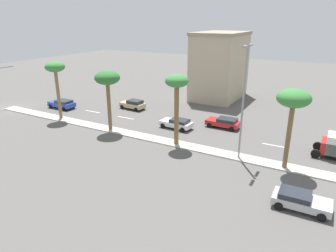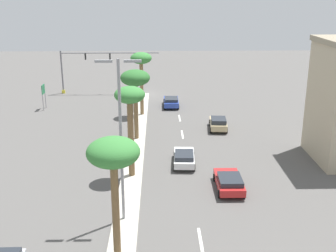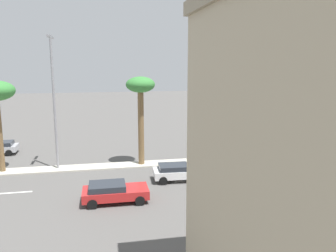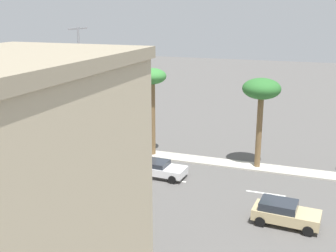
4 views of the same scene
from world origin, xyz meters
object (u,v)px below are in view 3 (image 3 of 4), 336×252
sedan_red_trailing (114,191)px  directional_road_sign (287,112)px  palm_tree_near (242,92)px  sedan_tan_outboard (331,181)px  palm_tree_right (333,86)px  sedan_white_mid (179,172)px  palm_tree_rear (140,92)px  street_lamp_far (54,93)px

sedan_red_trailing → directional_road_sign: bearing=-49.5°
palm_tree_near → sedan_tan_outboard: (-9.24, -3.02, -5.66)m
directional_road_sign → palm_tree_right: palm_tree_right is taller
sedan_white_mid → palm_tree_rear: bearing=26.9°
palm_tree_right → palm_tree_rear: bearing=89.3°
street_lamp_far → sedan_white_mid: bearing=-116.6°
palm_tree_right → sedan_white_mid: (-4.42, 16.25, -6.15)m
palm_tree_near → sedan_red_trailing: palm_tree_near is taller
directional_road_sign → sedan_tan_outboard: size_ratio=0.81×
directional_road_sign → palm_tree_near: (-12.96, 12.28, 4.04)m
sedan_tan_outboard → palm_tree_near: bearing=18.1°
sedan_white_mid → sedan_tan_outboard: bearing=-114.2°
palm_tree_rear → sedan_red_trailing: bearing=160.6°
sedan_white_mid → sedan_red_trailing: bearing=122.6°
directional_road_sign → palm_tree_rear: size_ratio=0.43×
sedan_red_trailing → sedan_white_mid: bearing=-57.4°
sedan_red_trailing → sedan_tan_outboard: sedan_tan_outboard is taller
palm_tree_right → sedan_red_trailing: 23.60m
palm_tree_rear → sedan_white_mid: 7.87m
street_lamp_far → sedan_tan_outboard: street_lamp_far is taller
street_lamp_far → sedan_red_trailing: size_ratio=2.59×
palm_tree_near → palm_tree_rear: (-0.05, 9.44, 0.15)m
palm_tree_near → sedan_red_trailing: bearing=123.2°
directional_road_sign → sedan_white_mid: directional_road_sign is taller
street_lamp_far → sedan_white_mid: (-4.81, -9.63, -5.88)m
palm_tree_right → sedan_white_mid: palm_tree_right is taller
palm_tree_rear → street_lamp_far: 7.26m
sedan_tan_outboard → directional_road_sign: bearing=-22.6°
palm_tree_rear → sedan_tan_outboard: size_ratio=1.90×
palm_tree_right → street_lamp_far: (0.39, 25.88, -0.28)m
palm_tree_near → sedan_red_trailing: size_ratio=1.72×
street_lamp_far → sedan_tan_outboard: bearing=-115.3°
directional_road_sign → street_lamp_far: street_lamp_far is taller
palm_tree_near → sedan_white_mid: size_ratio=1.75×
sedan_tan_outboard → sedan_white_mid: size_ratio=0.97×
palm_tree_near → sedan_white_mid: bearing=123.7°
palm_tree_right → sedan_white_mid: bearing=105.2°
palm_tree_rear → sedan_red_trailing: 10.30m
directional_road_sign → sedan_red_trailing: size_ratio=0.78×
palm_tree_rear → sedan_red_trailing: size_ratio=1.81×
palm_tree_near → sedan_tan_outboard: bearing=-161.9°
palm_tree_near → sedan_white_mid: (-4.71, 7.07, -5.73)m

